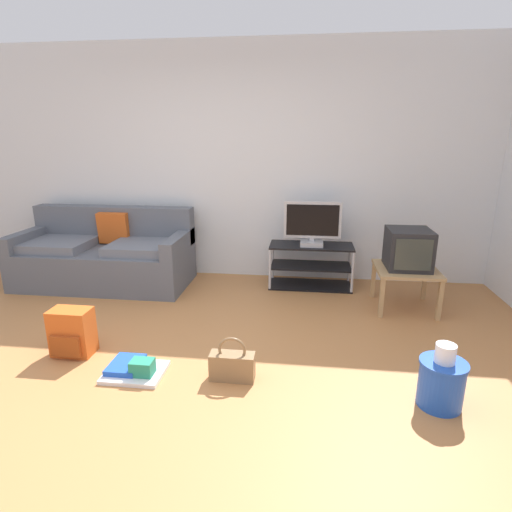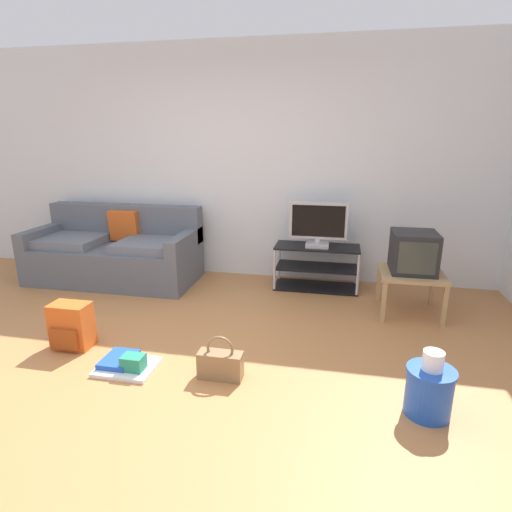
# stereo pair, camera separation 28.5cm
# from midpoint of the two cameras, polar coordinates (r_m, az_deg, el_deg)

# --- Properties ---
(ground_plane) EXTENTS (9.00, 9.80, 0.02)m
(ground_plane) POSITION_cam_midpoint_polar(r_m,az_deg,el_deg) (3.11, -14.40, -16.88)
(ground_plane) COLOR #B27542
(wall_back) EXTENTS (9.00, 0.10, 2.70)m
(wall_back) POSITION_cam_midpoint_polar(r_m,az_deg,el_deg) (4.98, -5.20, 12.56)
(wall_back) COLOR silver
(wall_back) RESTS_ON ground_plane
(couch) EXTENTS (1.94, 0.88, 0.86)m
(couch) POSITION_cam_midpoint_polar(r_m,az_deg,el_deg) (5.14, -21.60, -0.02)
(couch) COLOR #565B66
(couch) RESTS_ON ground_plane
(tv_stand) EXTENTS (0.93, 0.40, 0.49)m
(tv_stand) POSITION_cam_midpoint_polar(r_m,az_deg,el_deg) (4.71, 5.89, -1.37)
(tv_stand) COLOR black
(tv_stand) RESTS_ON ground_plane
(flat_tv) EXTENTS (0.63, 0.22, 0.49)m
(flat_tv) POSITION_cam_midpoint_polar(r_m,az_deg,el_deg) (4.57, 6.06, 4.39)
(flat_tv) COLOR #B2B2B7
(flat_tv) RESTS_ON tv_stand
(side_table) EXTENTS (0.59, 0.59, 0.42)m
(side_table) POSITION_cam_midpoint_polar(r_m,az_deg,el_deg) (4.27, 18.31, -2.34)
(side_table) COLOR tan
(side_table) RESTS_ON ground_plane
(crt_tv) EXTENTS (0.41, 0.43, 0.39)m
(crt_tv) POSITION_cam_midpoint_polar(r_m,az_deg,el_deg) (4.22, 18.57, 0.93)
(crt_tv) COLOR #232326
(crt_tv) RESTS_ON side_table
(backpack) EXTENTS (0.31, 0.26, 0.38)m
(backpack) POSITION_cam_midpoint_polar(r_m,az_deg,el_deg) (3.65, -26.23, -9.52)
(backpack) COLOR #CC561E
(backpack) RESTS_ON ground_plane
(handbag) EXTENTS (0.32, 0.12, 0.33)m
(handbag) POSITION_cam_midpoint_polar(r_m,az_deg,el_deg) (3.02, -6.10, -14.85)
(handbag) COLOR olive
(handbag) RESTS_ON ground_plane
(cleaning_bucket) EXTENTS (0.29, 0.29, 0.43)m
(cleaning_bucket) POSITION_cam_midpoint_polar(r_m,az_deg,el_deg) (2.91, 21.72, -15.77)
(cleaning_bucket) COLOR blue
(cleaning_bucket) RESTS_ON ground_plane
(floor_tray) EXTENTS (0.42, 0.34, 0.14)m
(floor_tray) POSITION_cam_midpoint_polar(r_m,az_deg,el_deg) (3.26, -19.04, -14.64)
(floor_tray) COLOR silver
(floor_tray) RESTS_ON ground_plane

